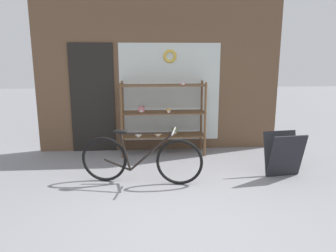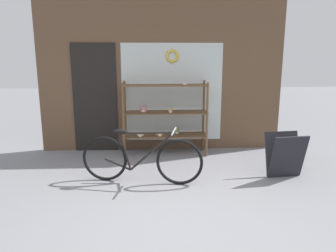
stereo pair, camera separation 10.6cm
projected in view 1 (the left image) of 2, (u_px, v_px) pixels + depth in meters
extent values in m
plane|color=gray|center=(173.00, 220.00, 3.84)|extent=(30.00, 30.00, 0.00)
cube|color=brown|center=(159.00, 64.00, 6.33)|extent=(4.75, 0.08, 3.39)
cube|color=silver|center=(170.00, 93.00, 6.42)|extent=(1.96, 0.02, 1.90)
cube|color=black|center=(93.00, 98.00, 6.33)|extent=(0.84, 0.03, 2.10)
torus|color=gold|center=(170.00, 56.00, 6.25)|extent=(0.26, 0.06, 0.26)
cylinder|color=brown|center=(122.00, 121.00, 5.95)|extent=(0.04, 0.04, 1.39)
cylinder|color=brown|center=(205.00, 120.00, 6.06)|extent=(0.04, 0.04, 1.39)
cylinder|color=brown|center=(123.00, 117.00, 6.34)|extent=(0.04, 0.04, 1.39)
cylinder|color=brown|center=(201.00, 116.00, 6.45)|extent=(0.04, 0.04, 1.39)
cube|color=brown|center=(163.00, 135.00, 6.27)|extent=(1.58, 0.45, 0.02)
cube|color=brown|center=(163.00, 112.00, 6.18)|extent=(1.58, 0.45, 0.02)
cube|color=brown|center=(163.00, 85.00, 6.06)|extent=(1.58, 0.45, 0.02)
torus|color=beige|center=(139.00, 135.00, 6.16)|extent=(0.13, 0.13, 0.04)
cube|color=white|center=(139.00, 136.00, 6.09)|extent=(0.05, 0.00, 0.04)
cylinder|color=#7A995B|center=(175.00, 130.00, 6.39)|extent=(0.10, 0.10, 0.10)
cube|color=white|center=(175.00, 133.00, 6.34)|extent=(0.05, 0.00, 0.04)
cylinder|color=pink|center=(141.00, 109.00, 6.20)|extent=(0.13, 0.13, 0.10)
cube|color=white|center=(141.00, 111.00, 6.14)|extent=(0.05, 0.00, 0.04)
torus|color=tan|center=(158.00, 134.00, 6.21)|extent=(0.15, 0.15, 0.05)
cube|color=white|center=(158.00, 135.00, 6.13)|extent=(0.05, 0.00, 0.04)
ellipsoid|color=tan|center=(169.00, 110.00, 6.14)|extent=(0.10, 0.09, 0.07)
cube|color=white|center=(169.00, 112.00, 6.09)|extent=(0.05, 0.00, 0.04)
torus|color=pink|center=(183.00, 84.00, 6.10)|extent=(0.12, 0.12, 0.03)
cube|color=white|center=(183.00, 84.00, 6.04)|extent=(0.05, 0.00, 0.04)
torus|color=black|center=(104.00, 159.00, 4.93)|extent=(0.69, 0.18, 0.69)
torus|color=black|center=(179.00, 162.00, 4.80)|extent=(0.69, 0.18, 0.69)
cylinder|color=black|center=(152.00, 152.00, 4.81)|extent=(0.67, 0.16, 0.63)
cylinder|color=black|center=(147.00, 133.00, 4.76)|extent=(0.79, 0.18, 0.07)
cylinder|color=black|center=(125.00, 152.00, 4.86)|extent=(0.18, 0.06, 0.57)
cylinder|color=black|center=(117.00, 165.00, 4.92)|extent=(0.41, 0.11, 0.19)
ellipsoid|color=black|center=(120.00, 132.00, 4.80)|extent=(0.23, 0.13, 0.06)
cylinder|color=#B2B2B7|center=(174.00, 131.00, 4.70)|extent=(0.11, 0.46, 0.02)
cube|color=#232328|center=(287.00, 156.00, 5.05)|extent=(0.57, 0.26, 0.69)
cube|color=#232328|center=(281.00, 153.00, 5.23)|extent=(0.57, 0.26, 0.69)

